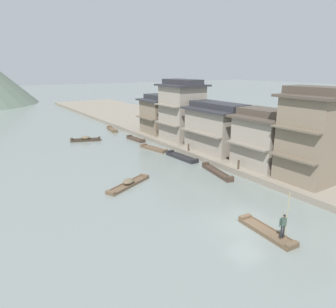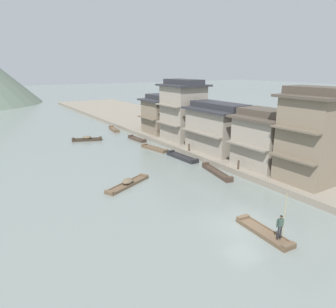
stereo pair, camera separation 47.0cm
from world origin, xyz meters
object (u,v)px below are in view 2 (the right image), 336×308
object	(u,v)px
boat_midriver_upstream	(137,139)
house_waterfront_nearest	(313,136)
boat_foreground_poled	(264,232)
house_waterfront_far	(163,114)
house_waterfront_tall	(218,128)
boatman_person	(281,224)
boat_upstream_distant	(128,183)
house_waterfront_second	(266,139)
house_waterfront_narrow	(183,111)
boat_moored_second	(154,149)
mooring_post_dock_near	(238,165)
mooring_post_dock_mid	(189,147)
boat_moored_nearest	(182,157)
boat_moored_third	(217,173)
boat_midriver_drifting	(87,139)
boat_moored_far	(114,129)

from	to	relation	value
boat_midriver_upstream	house_waterfront_nearest	bearing A→B (deg)	-79.46
boat_foreground_poled	house_waterfront_far	bearing A→B (deg)	70.92
boat_foreground_poled	house_waterfront_tall	distance (m)	19.90
boat_foreground_poled	boatman_person	bearing A→B (deg)	-93.41
boat_midriver_upstream	house_waterfront_nearest	world-z (taller)	house_waterfront_nearest
boat_upstream_distant	house_waterfront_far	bearing A→B (deg)	49.99
house_waterfront_second	house_waterfront_narrow	world-z (taller)	house_waterfront_narrow
boat_upstream_distant	house_waterfront_nearest	distance (m)	17.67
boat_moored_second	house_waterfront_narrow	world-z (taller)	house_waterfront_narrow
house_waterfront_second	house_waterfront_tall	world-z (taller)	same
mooring_post_dock_near	mooring_post_dock_mid	bearing A→B (deg)	90.00
boat_foreground_poled	boat_midriver_upstream	size ratio (longest dim) A/B	1.07
boat_moored_nearest	boat_moored_third	size ratio (longest dim) A/B	0.96
boatman_person	boat_midriver_drifting	distance (m)	34.83
boat_midriver_drifting	house_waterfront_nearest	xyz separation A→B (m)	(11.56, -29.80, 4.64)
house_waterfront_nearest	house_waterfront_narrow	world-z (taller)	same
house_waterfront_far	house_waterfront_narrow	bearing A→B (deg)	-93.16
mooring_post_dock_near	boat_foreground_poled	bearing A→B (deg)	-126.57
boat_moored_third	house_waterfront_second	bearing A→B (deg)	-20.23
mooring_post_dock_near	boat_moored_nearest	bearing A→B (deg)	101.37
boat_moored_third	house_waterfront_tall	xyz separation A→B (m)	(4.99, 5.67, 3.42)
house_waterfront_narrow	boat_moored_third	bearing A→B (deg)	-109.97
boat_moored_second	mooring_post_dock_mid	world-z (taller)	mooring_post_dock_mid
boatman_person	boat_moored_third	world-z (taller)	boatman_person
house_waterfront_narrow	house_waterfront_far	size ratio (longest dim) A/B	1.35
boat_moored_second	mooring_post_dock_near	bearing A→B (deg)	-80.15
boat_moored_nearest	house_waterfront_nearest	world-z (taller)	house_waterfront_nearest
boat_midriver_drifting	house_waterfront_far	distance (m)	12.70
house_waterfront_narrow	house_waterfront_nearest	bearing A→B (deg)	-89.87
house_waterfront_second	boat_foreground_poled	bearing A→B (deg)	-139.01
boat_foreground_poled	house_waterfront_second	world-z (taller)	house_waterfront_second
boat_midriver_upstream	boat_upstream_distant	xyz separation A→B (m)	(-9.39, -16.65, 0.06)
boatman_person	house_waterfront_nearest	bearing A→B (deg)	25.87
boat_midriver_drifting	house_waterfront_nearest	world-z (taller)	house_waterfront_nearest
boat_moored_third	boat_midriver_upstream	xyz separation A→B (m)	(0.00, 18.75, -0.02)
boat_moored_second	boat_moored_third	size ratio (longest dim) A/B	0.89
boat_midriver_upstream	mooring_post_dock_mid	world-z (taller)	mooring_post_dock_mid
house_waterfront_tall	mooring_post_dock_near	size ratio (longest dim) A/B	8.28
boat_midriver_drifting	house_waterfront_second	size ratio (longest dim) A/B	0.71
boat_moored_second	boat_midriver_upstream	size ratio (longest dim) A/B	1.12
house_waterfront_nearest	house_waterfront_narrow	distance (m)	20.46
house_waterfront_nearest	mooring_post_dock_near	xyz separation A→B (m)	(-3.05, 5.94, -3.83)
boat_moored_third	mooring_post_dock_near	bearing A→B (deg)	-36.16
boat_moored_third	boat_midriver_drifting	size ratio (longest dim) A/B	1.20
boat_midriver_drifting	boatman_person	bearing A→B (deg)	-87.91
boat_moored_second	house_waterfront_nearest	world-z (taller)	house_waterfront_nearest
boat_foreground_poled	boat_moored_nearest	xyz separation A→B (m)	(5.55, 17.66, 0.03)
boat_midriver_upstream	boat_upstream_distant	world-z (taller)	boat_upstream_distant
boatman_person	boat_moored_far	bearing A→B (deg)	82.36
house_waterfront_second	boat_midriver_upstream	bearing A→B (deg)	103.85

